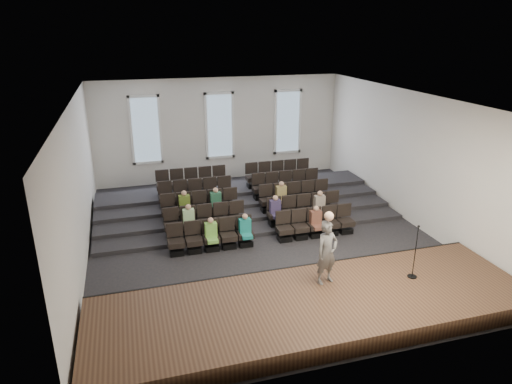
{
  "coord_description": "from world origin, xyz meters",
  "views": [
    {
      "loc": [
        -4.36,
        -14.55,
        7.25
      ],
      "look_at": [
        -0.02,
        0.5,
        1.54
      ],
      "focal_mm": 32.0,
      "sensor_mm": 36.0,
      "label": 1
    }
  ],
  "objects": [
    {
      "name": "stage_lip",
      "position": [
        0.0,
        -3.33,
        0.25
      ],
      "size": [
        11.8,
        0.06,
        0.52
      ],
      "primitive_type": "cube",
      "color": "black",
      "rests_on": "ground"
    },
    {
      "name": "ceiling",
      "position": [
        0.0,
        0.0,
        5.01
      ],
      "size": [
        12.0,
        14.0,
        0.02
      ],
      "primitive_type": "cube",
      "color": "white",
      "rests_on": "ground"
    },
    {
      "name": "stage",
      "position": [
        0.0,
        -5.1,
        0.25
      ],
      "size": [
        11.8,
        3.6,
        0.5
      ],
      "primitive_type": "cube",
      "color": "#4F3521",
      "rests_on": "ground"
    },
    {
      "name": "audience",
      "position": [
        -0.28,
        0.45,
        0.83
      ],
      "size": [
        5.45,
        2.64,
        1.1
      ],
      "color": "#76BC4B",
      "rests_on": "seating_rows"
    },
    {
      "name": "wall_left",
      "position": [
        -6.02,
        0.0,
        2.5
      ],
      "size": [
        0.04,
        14.0,
        5.0
      ],
      "primitive_type": "cube",
      "color": "silver",
      "rests_on": "ground"
    },
    {
      "name": "mic_stand",
      "position": [
        3.1,
        -4.81,
        0.98
      ],
      "size": [
        0.27,
        0.27,
        1.62
      ],
      "color": "black",
      "rests_on": "stage"
    },
    {
      "name": "ground",
      "position": [
        0.0,
        0.0,
        0.0
      ],
      "size": [
        14.0,
        14.0,
        0.0
      ],
      "primitive_type": "plane",
      "color": "black",
      "rests_on": "ground"
    },
    {
      "name": "windows",
      "position": [
        0.0,
        6.95,
        2.7
      ],
      "size": [
        8.44,
        0.1,
        3.24
      ],
      "color": "white",
      "rests_on": "wall_back"
    },
    {
      "name": "seating_rows",
      "position": [
        -0.0,
        1.54,
        0.68
      ],
      "size": [
        6.8,
        4.7,
        1.67
      ],
      "color": "black",
      "rests_on": "ground"
    },
    {
      "name": "wall_right",
      "position": [
        6.02,
        0.0,
        2.5
      ],
      "size": [
        0.04,
        14.0,
        5.0
      ],
      "primitive_type": "cube",
      "color": "silver",
      "rests_on": "ground"
    },
    {
      "name": "risers",
      "position": [
        0.0,
        3.17,
        0.2
      ],
      "size": [
        11.8,
        4.8,
        0.6
      ],
      "color": "black",
      "rests_on": "ground"
    },
    {
      "name": "speaker",
      "position": [
        0.6,
        -4.37,
        1.42
      ],
      "size": [
        0.76,
        0.61,
        1.84
      ],
      "primitive_type": "imported",
      "rotation": [
        0.0,
        0.0,
        0.28
      ],
      "color": "#575452",
      "rests_on": "stage"
    },
    {
      "name": "wall_front",
      "position": [
        0.0,
        -7.02,
        2.5
      ],
      "size": [
        12.0,
        0.04,
        5.0
      ],
      "primitive_type": "cube",
      "color": "silver",
      "rests_on": "ground"
    },
    {
      "name": "wall_back",
      "position": [
        0.0,
        7.02,
        2.5
      ],
      "size": [
        12.0,
        0.04,
        5.0
      ],
      "primitive_type": "cube",
      "color": "silver",
      "rests_on": "ground"
    }
  ]
}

